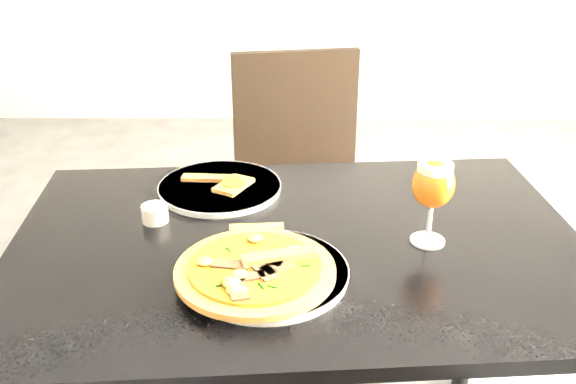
{
  "coord_description": "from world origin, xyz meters",
  "views": [
    {
      "loc": [
        -0.22,
        -1.05,
        1.43
      ],
      "look_at": [
        -0.22,
        0.18,
        0.83
      ],
      "focal_mm": 40.0,
      "sensor_mm": 36.0,
      "label": 1
    }
  ],
  "objects_px": {
    "beer_glass": "(433,185)",
    "pizza": "(256,269)",
    "chair_far": "(301,188)",
    "dining_table": "(298,276)"
  },
  "relations": [
    {
      "from": "pizza",
      "to": "beer_glass",
      "type": "relative_size",
      "value": 1.66
    },
    {
      "from": "dining_table",
      "to": "pizza",
      "type": "bearing_deg",
      "value": -121.92
    },
    {
      "from": "dining_table",
      "to": "pizza",
      "type": "distance_m",
      "value": 0.21
    },
    {
      "from": "chair_far",
      "to": "beer_glass",
      "type": "height_order",
      "value": "chair_far"
    },
    {
      "from": "pizza",
      "to": "beer_glass",
      "type": "xyz_separation_m",
      "value": [
        0.35,
        0.15,
        0.1
      ]
    },
    {
      "from": "pizza",
      "to": "beer_glass",
      "type": "height_order",
      "value": "beer_glass"
    },
    {
      "from": "chair_far",
      "to": "beer_glass",
      "type": "xyz_separation_m",
      "value": [
        0.25,
        -0.74,
        0.36
      ]
    },
    {
      "from": "chair_far",
      "to": "pizza",
      "type": "height_order",
      "value": "chair_far"
    },
    {
      "from": "dining_table",
      "to": "pizza",
      "type": "relative_size",
      "value": 4.15
    },
    {
      "from": "beer_glass",
      "to": "pizza",
      "type": "bearing_deg",
      "value": -157.13
    }
  ]
}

